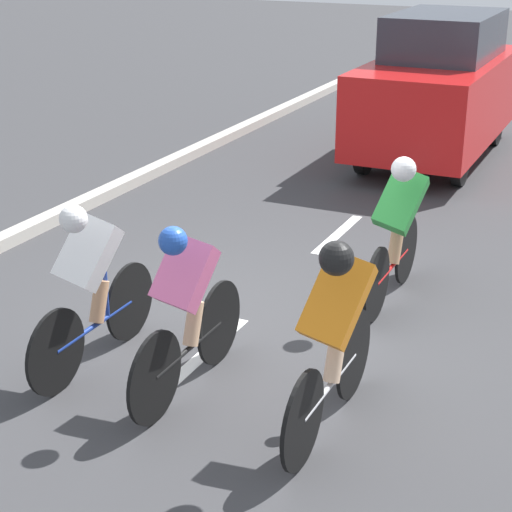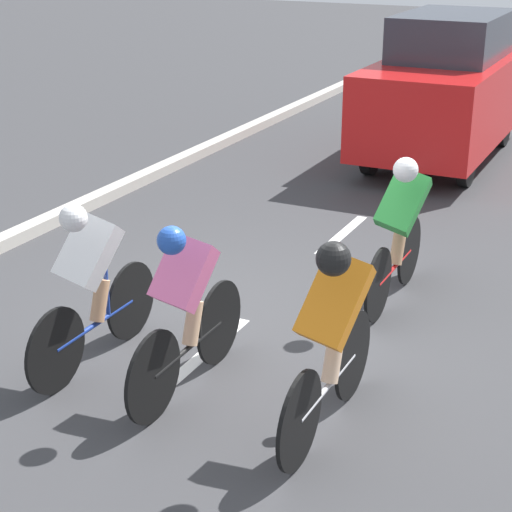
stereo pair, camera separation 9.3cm
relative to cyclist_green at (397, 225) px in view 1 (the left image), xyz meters
The scene contains 8 objects.
ground_plane 1.73m from the cyclist_green, 43.33° to the left, with size 60.00×60.00×0.00m, color #38383A.
lane_stripe_mid 2.13m from the cyclist_green, 55.43° to the left, with size 0.12×1.40×0.01m, color white.
lane_stripe_far 2.08m from the cyclist_green, 54.38° to the right, with size 0.12×1.40×0.01m, color white.
cyclist_green is the anchor object (origin of this frame).
cyclist_pink 2.45m from the cyclist_green, 67.75° to the left, with size 0.41×1.68×1.44m.
cyclist_white 2.87m from the cyclist_green, 51.09° to the left, with size 0.44×1.69×1.47m.
cyclist_orange 2.34m from the cyclist_green, 96.15° to the left, with size 0.44×1.69×1.55m.
support_car 5.49m from the cyclist_green, 79.64° to the right, with size 1.70×4.01×2.12m.
Camera 1 is at (-3.09, 6.14, 3.38)m, focal length 60.00 mm.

